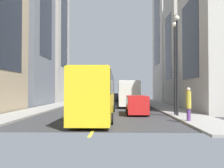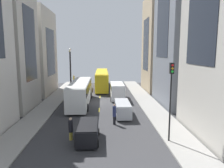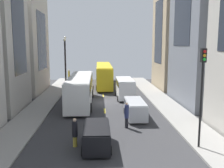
# 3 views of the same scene
# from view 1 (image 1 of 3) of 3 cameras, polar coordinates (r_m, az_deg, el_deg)

# --- Properties ---
(ground_plane) EXTENTS (41.37, 41.37, 0.00)m
(ground_plane) POSITION_cam_1_polar(r_m,az_deg,el_deg) (33.63, -1.02, -5.18)
(ground_plane) COLOR #333335
(sidewalk_west) EXTENTS (2.97, 44.00, 0.15)m
(sidewalk_west) POSITION_cam_1_polar(r_m,az_deg,el_deg) (34.11, 11.21, -4.97)
(sidewalk_west) COLOR gray
(sidewalk_west) RESTS_ON ground
(sidewalk_east) EXTENTS (2.97, 44.00, 0.15)m
(sidewalk_east) POSITION_cam_1_polar(r_m,az_deg,el_deg) (34.67, -13.05, -4.90)
(sidewalk_east) COLOR gray
(sidewalk_east) RESTS_ON ground
(lane_stripe_0) EXTENTS (0.16, 2.00, 0.01)m
(lane_stripe_0) POSITION_cam_1_polar(r_m,az_deg,el_deg) (54.59, -0.14, -3.71)
(lane_stripe_0) COLOR yellow
(lane_stripe_0) RESTS_ON ground
(lane_stripe_1) EXTENTS (0.16, 2.00, 0.01)m
(lane_stripe_1) POSITION_cam_1_polar(r_m,az_deg,el_deg) (46.20, -0.39, -4.13)
(lane_stripe_1) COLOR yellow
(lane_stripe_1) RESTS_ON ground
(lane_stripe_2) EXTENTS (0.16, 2.00, 0.01)m
(lane_stripe_2) POSITION_cam_1_polar(r_m,az_deg,el_deg) (37.82, -0.76, -4.75)
(lane_stripe_2) COLOR yellow
(lane_stripe_2) RESTS_ON ground
(lane_stripe_3) EXTENTS (0.16, 2.00, 0.01)m
(lane_stripe_3) POSITION_cam_1_polar(r_m,az_deg,el_deg) (29.44, -1.34, -5.71)
(lane_stripe_3) COLOR yellow
(lane_stripe_3) RESTS_ON ground
(lane_stripe_4) EXTENTS (0.16, 2.00, 0.01)m
(lane_stripe_4) POSITION_cam_1_polar(r_m,az_deg,el_deg) (21.09, -2.39, -7.43)
(lane_stripe_4) COLOR yellow
(lane_stripe_4) RESTS_ON ground
(lane_stripe_5) EXTENTS (0.16, 2.00, 0.01)m
(lane_stripe_5) POSITION_cam_1_polar(r_m,az_deg,el_deg) (12.79, -4.83, -11.38)
(lane_stripe_5) COLOR yellow
(lane_stripe_5) RESTS_ON ground
(building_west_0) EXTENTS (7.88, 11.27, 31.17)m
(building_west_0) POSITION_cam_1_polar(r_m,az_deg,el_deg) (50.26, 14.84, 14.08)
(building_west_0) COLOR beige
(building_west_0) RESTS_ON ground
(building_west_1) EXTENTS (7.83, 7.71, 17.17)m
(building_west_1) POSITION_cam_1_polar(r_m,az_deg,el_deg) (38.82, 18.55, 8.12)
(building_west_1) COLOR #B7B2A8
(building_west_1) RESTS_ON ground
(building_east_0) EXTENTS (8.82, 9.88, 28.88)m
(building_east_0) POSITION_cam_1_polar(r_m,az_deg,el_deg) (50.59, -15.93, 12.65)
(building_east_0) COLOR #B7B2A8
(building_east_0) RESTS_ON ground
(building_east_1) EXTENTS (8.31, 10.38, 30.46)m
(building_east_1) POSITION_cam_1_polar(r_m,az_deg,el_deg) (39.86, -20.93, 17.75)
(building_east_1) COLOR slate
(building_east_1) RESTS_ON ground
(city_bus_white) EXTENTS (2.81, 12.21, 3.35)m
(city_bus_white) POSITION_cam_1_polar(r_m,az_deg,el_deg) (34.58, 3.64, -1.74)
(city_bus_white) COLOR silver
(city_bus_white) RESTS_ON ground
(streetcar_yellow) EXTENTS (2.70, 14.74, 3.59)m
(streetcar_yellow) POSITION_cam_1_polar(r_m,az_deg,el_deg) (20.47, -3.28, -1.66)
(streetcar_yellow) COLOR yellow
(streetcar_yellow) RESTS_ON ground
(delivery_van_white) EXTENTS (2.25, 5.65, 2.58)m
(delivery_van_white) POSITION_cam_1_polar(r_m,az_deg,el_deg) (31.58, -6.29, -2.67)
(delivery_van_white) COLOR white
(delivery_van_white) RESTS_ON ground
(car_black_0) EXTENTS (1.93, 4.07, 1.56)m
(car_black_0) POSITION_cam_1_polar(r_m,az_deg,el_deg) (47.57, 0.60, -2.95)
(car_black_0) COLOR black
(car_black_0) RESTS_ON ground
(car_red_1) EXTENTS (1.93, 4.49, 1.70)m
(car_red_1) POSITION_cam_1_polar(r_m,az_deg,el_deg) (22.47, 5.75, -4.50)
(car_red_1) COLOR red
(car_red_1) RESTS_ON ground
(car_silver_2) EXTENTS (1.88, 4.72, 1.69)m
(car_silver_2) POSITION_cam_1_polar(r_m,az_deg,el_deg) (40.67, -4.68, -3.11)
(car_silver_2) COLOR #B7BABF
(car_silver_2) RESTS_ON ground
(pedestrian_crossing_mid) EXTENTS (0.38, 0.38, 2.02)m
(pedestrian_crossing_mid) POSITION_cam_1_polar(r_m,az_deg,el_deg) (47.30, 2.41, -2.79)
(pedestrian_crossing_mid) COLOR gold
(pedestrian_crossing_mid) RESTS_ON ground
(pedestrian_crossing_near) EXTENTS (0.37, 0.37, 2.20)m
(pedestrian_crossing_near) POSITION_cam_1_polar(r_m,az_deg,el_deg) (43.56, -2.76, -2.78)
(pedestrian_crossing_near) COLOR black
(pedestrian_crossing_near) RESTS_ON ground
(pedestrian_waiting_curb) EXTENTS (0.35, 0.35, 2.24)m
(pedestrian_waiting_curb) POSITION_cam_1_polar(r_m,az_deg,el_deg) (17.41, 17.29, -4.22)
(pedestrian_waiting_curb) COLOR #593372
(pedestrian_waiting_curb) RESTS_ON ground
(traffic_light_near_corner) EXTENTS (0.32, 0.44, 6.61)m
(traffic_light_near_corner) POSITION_cam_1_polar(r_m,az_deg,el_deg) (48.77, -7.53, 1.53)
(traffic_light_near_corner) COLOR black
(traffic_light_near_corner) RESTS_ON ground
(streetlamp_near) EXTENTS (0.44, 0.44, 8.20)m
(streetlamp_near) POSITION_cam_1_polar(r_m,az_deg,el_deg) (20.99, 14.81, 6.47)
(streetlamp_near) COLOR black
(streetlamp_near) RESTS_ON ground
(streetlamp_far) EXTENTS (0.44, 0.44, 7.85)m
(streetlamp_far) POSITION_cam_1_polar(r_m,az_deg,el_deg) (21.74, 14.32, 5.71)
(streetlamp_far) COLOR black
(streetlamp_far) RESTS_ON ground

